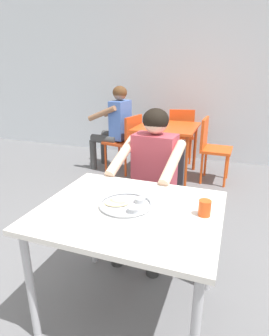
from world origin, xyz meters
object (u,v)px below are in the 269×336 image
at_px(diner_foreground, 150,171).
at_px(table_background_red, 167,132).
at_px(chair_red_left, 126,139).
at_px(patron_background, 115,121).
at_px(drinking_cup, 205,208).
at_px(chair_red_right, 211,145).
at_px(thali_tray, 126,204).
at_px(chair_foreground, 159,186).
at_px(table_foreground, 130,221).
at_px(chair_red_far, 181,132).

bearing_deg(diner_foreground, table_background_red, 99.41).
xyz_separation_m(chair_red_left, patron_background, (-0.20, 0.05, 0.24)).
distance_m(drinking_cup, chair_red_left, 2.73).
height_order(drinking_cup, patron_background, patron_background).
bearing_deg(chair_red_left, chair_red_right, 2.79).
height_order(diner_foreground, table_background_red, diner_foreground).
xyz_separation_m(drinking_cup, table_background_red, (-0.78, 2.39, -0.15)).
bearing_deg(thali_tray, chair_red_right, 83.93).
xyz_separation_m(chair_foreground, chair_red_right, (0.30, 1.55, 0.02)).
bearing_deg(table_foreground, chair_red_far, 95.67).
relative_size(chair_foreground, table_background_red, 0.96).
distance_m(chair_foreground, table_background_red, 1.57).
height_order(chair_foreground, chair_red_far, chair_red_far).
relative_size(thali_tray, table_background_red, 0.35).
bearing_deg(chair_foreground, drinking_cup, -60.75).
distance_m(chair_foreground, patron_background, 1.91).
distance_m(table_foreground, drinking_cup, 0.43).
distance_m(table_foreground, chair_red_right, 2.48).
relative_size(table_foreground, thali_tray, 3.29).
bearing_deg(thali_tray, drinking_cup, 5.79).
bearing_deg(chair_foreground, chair_red_left, 120.93).
distance_m(diner_foreground, table_background_red, 1.79).
height_order(chair_red_left, chair_red_right, chair_red_right).
height_order(thali_tray, patron_background, patron_background).
bearing_deg(chair_red_left, chair_red_far, 47.55).
xyz_separation_m(table_foreground, thali_tray, (-0.03, 0.02, 0.09)).
height_order(table_background_red, chair_red_left, chair_red_left).
distance_m(table_background_red, chair_red_left, 0.61).
bearing_deg(chair_foreground, diner_foreground, -93.23).
bearing_deg(chair_red_right, drinking_cup, -85.87).
bearing_deg(chair_foreground, patron_background, 125.24).
relative_size(table_background_red, chair_red_right, 1.02).
bearing_deg(table_background_red, chair_red_far, 84.23).
xyz_separation_m(table_foreground, chair_red_far, (-0.31, 3.12, -0.15)).
height_order(table_foreground, chair_red_left, chair_red_left).
bearing_deg(chair_red_left, table_background_red, 4.23).
bearing_deg(chair_red_right, table_background_red, -178.61).
bearing_deg(chair_foreground, table_background_red, 101.21).
relative_size(drinking_cup, patron_background, 0.07).
height_order(drinking_cup, chair_red_far, chair_red_far).
bearing_deg(chair_red_far, thali_tray, -84.87).
relative_size(thali_tray, patron_background, 0.25).
bearing_deg(table_foreground, drinking_cup, 8.96).
relative_size(table_foreground, chair_red_left, 1.19).
distance_m(chair_foreground, chair_red_far, 2.22).
bearing_deg(thali_tray, patron_background, 114.95).
distance_m(diner_foreground, chair_red_right, 1.81).
bearing_deg(chair_foreground, table_foreground, -85.36).
xyz_separation_m(thali_tray, chair_red_left, (-0.94, 2.39, -0.24)).
height_order(chair_red_left, patron_background, patron_background).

